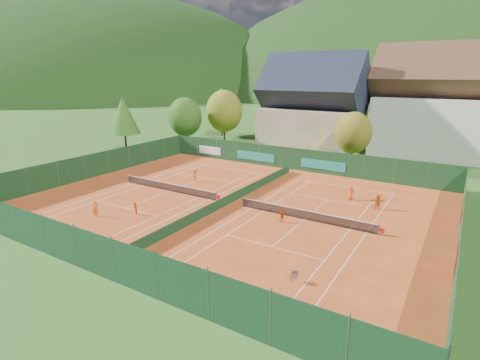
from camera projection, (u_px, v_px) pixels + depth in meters
name	position (u px, v px, depth m)	size (l,w,h in m)	color
ground	(230.00, 204.00, 37.60)	(600.00, 600.00, 0.00)	#2A581B
clay_pad	(230.00, 204.00, 37.60)	(40.00, 32.00, 0.01)	#BB461B
court_markings_left	(169.00, 191.00, 41.61)	(11.03, 23.83, 0.00)	white
court_markings_right	(304.00, 219.00, 33.58)	(11.03, 23.83, 0.00)	white
tennis_net_left	(170.00, 187.00, 41.39)	(13.30, 0.10, 1.02)	#59595B
tennis_net_right	(306.00, 215.00, 33.36)	(13.30, 0.10, 1.02)	#59595B
court_divider	(230.00, 199.00, 37.46)	(0.03, 28.80, 1.00)	#153B1F
fence_north	(291.00, 159.00, 50.52)	(40.00, 0.10, 3.00)	#14381C
fence_south	(94.00, 254.00, 24.07)	(40.00, 0.04, 3.00)	#13351D
fence_west	(97.00, 165.00, 47.22)	(0.04, 32.00, 3.00)	#153A1C
fence_east	(460.00, 233.00, 27.19)	(0.09, 32.00, 3.00)	#153B1C
chalet	(313.00, 111.00, 61.84)	(16.20, 12.00, 16.00)	beige
hotel_block_a	(446.00, 109.00, 57.01)	(21.60, 11.00, 17.25)	silver
tree_west_front	(185.00, 117.00, 63.52)	(5.72, 5.72, 8.69)	#463119
tree_west_mid	(224.00, 111.00, 66.24)	(6.44, 6.44, 9.78)	#4D361B
tree_west_back	(221.00, 103.00, 75.62)	(5.60, 5.60, 10.00)	#432718
tree_center	(353.00, 133.00, 51.30)	(5.01, 5.01, 7.60)	#473119
tree_west_side	(124.00, 115.00, 59.79)	(5.04, 5.04, 9.00)	#402716
mountain_backdrop	(480.00, 162.00, 225.54)	(820.00, 530.00, 242.00)	black
ball_hopper	(295.00, 274.00, 23.45)	(0.34, 0.34, 0.80)	slate
loose_ball_0	(83.00, 208.00, 36.33)	(0.07, 0.07, 0.07)	#CCD833
loose_ball_1	(194.00, 269.00, 25.14)	(0.07, 0.07, 0.07)	#CCD833
loose_ball_2	(257.00, 203.00, 37.60)	(0.07, 0.07, 0.07)	#CCD833
loose_ball_3	(239.00, 178.00, 46.67)	(0.07, 0.07, 0.07)	#CCD833
loose_ball_4	(284.00, 231.00, 31.02)	(0.07, 0.07, 0.07)	#CCD833
player_left_near	(95.00, 209.00, 34.16)	(0.54, 0.36, 1.49)	orange
player_left_mid	(135.00, 208.00, 34.61)	(0.58, 0.45, 1.20)	#FE6016
player_left_far	(195.00, 176.00, 45.06)	(0.96, 0.55, 1.48)	#D94913
player_right_near	(282.00, 216.00, 32.84)	(0.72, 0.30, 1.23)	#CA3F12
player_right_far_a	(351.00, 193.00, 38.63)	(0.69, 0.45, 1.41)	#E74E14
player_right_far_b	(378.00, 202.00, 35.89)	(1.44, 0.46, 1.55)	#DE5D13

